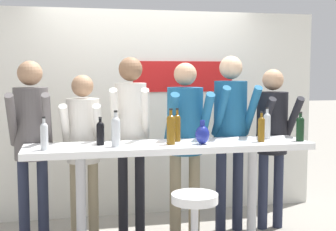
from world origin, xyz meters
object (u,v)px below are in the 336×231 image
at_px(person_left, 83,138).
at_px(wine_bottle_1, 44,135).
at_px(wine_bottle_0, 171,128).
at_px(wine_bottle_7, 100,132).
at_px(wine_bottle_6, 300,127).
at_px(person_far_left, 31,131).
at_px(wine_bottle_3, 267,125).
at_px(wine_bottle_2, 261,128).
at_px(bar_stool, 195,225).
at_px(person_center, 185,129).
at_px(wine_bottle_5, 177,126).
at_px(tasting_table, 170,160).
at_px(person_center_left, 131,124).
at_px(person_right, 272,130).
at_px(wine_bottle_4, 116,130).
at_px(decorative_vase, 202,134).
at_px(person_center_right, 231,122).

xyz_separation_m(person_left, wine_bottle_1, (-0.35, -0.64, 0.13)).
bearing_deg(wine_bottle_0, wine_bottle_7, 170.72).
height_order(wine_bottle_6, wine_bottle_7, wine_bottle_6).
relative_size(person_far_left, wine_bottle_3, 5.77).
height_order(wine_bottle_0, wine_bottle_2, wine_bottle_0).
distance_m(bar_stool, person_center, 1.30).
bearing_deg(wine_bottle_5, tasting_table, -131.41).
height_order(person_center_left, person_right, person_center_left).
xyz_separation_m(wine_bottle_2, wine_bottle_5, (-0.77, 0.19, 0.01)).
bearing_deg(wine_bottle_1, wine_bottle_2, 1.12).
distance_m(person_center_left, wine_bottle_5, 0.54).
relative_size(tasting_table, wine_bottle_1, 9.27).
height_order(tasting_table, person_center_left, person_center_left).
relative_size(wine_bottle_0, wine_bottle_3, 1.05).
bearing_deg(wine_bottle_0, bar_stool, -85.71).
relative_size(person_left, wine_bottle_5, 5.28).
bearing_deg(wine_bottle_4, person_center, 34.13).
height_order(bar_stool, person_far_left, person_far_left).
bearing_deg(wine_bottle_3, person_far_left, 170.68).
bearing_deg(wine_bottle_7, bar_stool, -47.48).
bearing_deg(decorative_vase, wine_bottle_4, 178.72).
bearing_deg(wine_bottle_0, wine_bottle_4, -177.23).
xyz_separation_m(person_center, wine_bottle_5, (-0.17, -0.33, 0.07)).
xyz_separation_m(person_center_left, wine_bottle_1, (-0.82, -0.61, 0.00)).
height_order(wine_bottle_3, wine_bottle_7, wine_bottle_3).
bearing_deg(person_center_right, wine_bottle_2, -78.88).
bearing_deg(wine_bottle_7, person_center, 23.79).
xyz_separation_m(wine_bottle_5, decorative_vase, (0.19, -0.21, -0.05)).
relative_size(bar_stool, wine_bottle_4, 2.32).
height_order(wine_bottle_5, decorative_vase, wine_bottle_5).
bearing_deg(person_far_left, tasting_table, -18.37).
height_order(bar_stool, person_center_left, person_center_left).
distance_m(person_center_left, decorative_vase, 0.82).
xyz_separation_m(person_right, wine_bottle_0, (-1.23, -0.50, 0.11)).
relative_size(person_center, wine_bottle_2, 6.24).
height_order(person_far_left, wine_bottle_0, person_far_left).
xyz_separation_m(bar_stool, wine_bottle_2, (0.82, 0.61, 0.68)).
xyz_separation_m(person_left, person_right, (1.99, -0.08, 0.04)).
distance_m(person_center_left, wine_bottle_6, 1.65).
bearing_deg(person_far_left, person_right, 0.93).
xyz_separation_m(bar_stool, decorative_vase, (0.24, 0.59, 0.63)).
bearing_deg(wine_bottle_3, wine_bottle_7, -179.05).
bearing_deg(wine_bottle_1, person_center, 22.13).
height_order(person_far_left, person_center, person_far_left).
bearing_deg(person_center, person_far_left, -178.44).
distance_m(person_far_left, person_right, 2.47).
height_order(person_far_left, decorative_vase, person_far_left).
bearing_deg(wine_bottle_7, wine_bottle_3, 0.95).
bearing_deg(person_center_left, wine_bottle_6, -11.36).
bearing_deg(person_center, bar_stool, -99.36).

